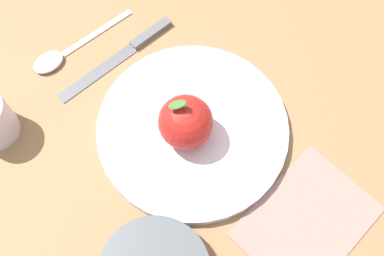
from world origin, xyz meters
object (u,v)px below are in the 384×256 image
at_px(knife, 127,51).
at_px(linen_napkin, 307,221).
at_px(spoon, 60,55).
at_px(apple, 186,122).
at_px(dinner_plate, 192,131).

height_order(knife, linen_napkin, knife).
xyz_separation_m(spoon, linen_napkin, (-0.40, 0.15, -0.00)).
relative_size(apple, knife, 0.48).
bearing_deg(spoon, linen_napkin, 159.47).
relative_size(spoon, linen_napkin, 0.91).
xyz_separation_m(apple, knife, (0.13, -0.11, -0.05)).
xyz_separation_m(knife, linen_napkin, (-0.31, 0.19, -0.00)).
bearing_deg(linen_napkin, apple, -21.65).
relative_size(dinner_plate, linen_napkin, 1.55).
bearing_deg(spoon, dinner_plate, 162.78).
bearing_deg(knife, linen_napkin, 149.02).
height_order(apple, knife, apple).
bearing_deg(dinner_plate, apple, 51.12).
distance_m(spoon, linen_napkin, 0.43).
distance_m(dinner_plate, apple, 0.04).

